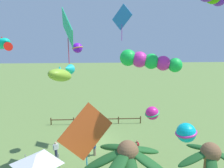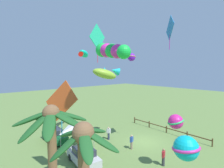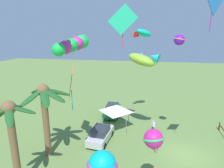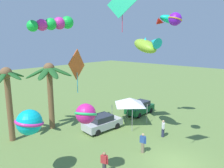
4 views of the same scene
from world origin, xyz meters
TOP-DOWN VIEW (x-y plane):
  - ground_plane at (0.00, 0.00)m, footprint 120.00×120.00m
  - palm_tree_0 at (-2.12, 12.04)m, footprint 4.32×4.32m
  - palm_tree_1 at (-6.01, 12.25)m, footprint 3.28×3.10m
  - parked_car_0 at (7.31, 7.96)m, footprint 3.92×1.77m
  - parked_car_1 at (0.87, 7.98)m, footprint 4.07×2.14m
  - spectator_0 at (3.40, 2.77)m, footprint 0.48×0.40m
  - spectator_1 at (-0.18, 2.56)m, footprint 0.28×0.55m
  - spectator_2 at (-4.19, 2.84)m, footprint 0.33×0.53m
  - festival_tent at (3.84, 6.90)m, footprint 2.86×2.86m
  - kite_diamond_0 at (-0.07, 10.43)m, footprint 2.91×1.20m
  - kite_fish_1 at (6.41, 4.31)m, footprint 2.16×2.33m
  - kite_ball_2 at (-5.39, 3.15)m, footprint 1.77×1.78m
  - kite_ball_3 at (-7.49, 5.84)m, footprint 1.77×1.77m
  - kite_diamond_4 at (1.32, 5.94)m, footprint 1.02×2.57m
  - kite_ball_5 at (1.23, 1.15)m, footprint 1.41×1.41m
  - kite_fish_6 at (2.26, 4.09)m, footprint 2.31×3.38m
  - kite_tube_7 at (-3.66, 8.66)m, footprint 3.55×1.48m

SIDE VIEW (x-z plane):
  - ground_plane at x=0.00m, z-range 0.00..0.00m
  - parked_car_0 at x=7.31m, z-range 0.00..1.51m
  - parked_car_1 at x=0.87m, z-range 0.00..1.51m
  - spectator_0 at x=3.40m, z-range 0.02..1.61m
  - spectator_1 at x=-0.18m, z-range 0.02..1.61m
  - spectator_2 at x=-4.19m, z-range 0.02..1.61m
  - festival_tent at x=3.84m, z-range 1.04..3.89m
  - kite_ball_3 at x=-7.49m, z-range 3.02..4.55m
  - kite_ball_2 at x=-5.39m, z-range 3.81..5.00m
  - palm_tree_1 at x=-6.01m, z-range 1.32..7.77m
  - palm_tree_0 at x=-2.12m, z-range 1.68..8.22m
  - kite_diamond_0 at x=-0.07m, z-range 4.08..8.39m
  - kite_fish_6 at x=2.26m, z-range 7.37..9.05m
  - kite_tube_7 at x=-3.66m, z-range 9.19..10.46m
  - kite_ball_5 at x=1.23m, z-range 9.58..10.49m
  - kite_fish_1 at x=6.41m, z-range 9.96..11.19m
  - kite_diamond_4 at x=1.32m, z-range 9.79..13.57m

